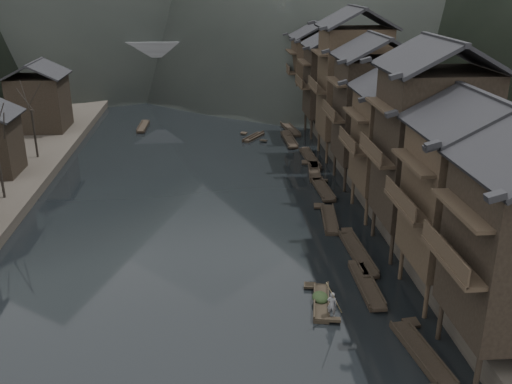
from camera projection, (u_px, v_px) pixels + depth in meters
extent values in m
plane|color=black|center=(194.00, 298.00, 37.19)|extent=(300.00, 300.00, 0.00)
cube|color=#2D2823|center=(461.00, 125.00, 76.75)|extent=(40.00, 200.00, 1.80)
cylinder|color=black|center=(477.00, 374.00, 28.10)|extent=(0.30, 0.30, 2.90)
cylinder|color=black|center=(440.00, 319.00, 32.57)|extent=(0.30, 0.30, 2.90)
cylinder|color=black|center=(487.00, 317.00, 32.78)|extent=(0.30, 0.30, 2.90)
cube|color=#2F251A|center=(453.00, 261.00, 28.47)|extent=(1.20, 5.70, 0.25)
cylinder|color=#2F251A|center=(426.00, 299.00, 34.62)|extent=(0.30, 0.30, 2.90)
cylinder|color=#2F251A|center=(401.00, 262.00, 39.09)|extent=(0.30, 0.30, 2.90)
cylinder|color=#2F251A|center=(470.00, 297.00, 34.83)|extent=(0.30, 0.30, 2.90)
cylinder|color=#2F251A|center=(440.00, 261.00, 39.30)|extent=(0.30, 0.30, 2.90)
cube|color=#2F251A|center=(471.00, 198.00, 35.11)|extent=(7.00, 6.00, 8.56)
cube|color=#2F251A|center=(407.00, 206.00, 34.96)|extent=(1.20, 5.70, 0.25)
cylinder|color=black|center=(392.00, 248.00, 41.14)|extent=(0.30, 0.30, 2.90)
cylinder|color=black|center=(374.00, 221.00, 45.62)|extent=(0.30, 0.30, 2.90)
cylinder|color=black|center=(429.00, 246.00, 41.35)|extent=(0.30, 0.30, 2.90)
cylinder|color=black|center=(407.00, 220.00, 45.82)|extent=(0.30, 0.30, 2.90)
cube|color=black|center=(432.00, 147.00, 41.19)|extent=(7.00, 6.00, 10.99)
cube|color=#2F251A|center=(377.00, 156.00, 41.09)|extent=(1.20, 5.70, 0.25)
cylinder|color=#2F251A|center=(366.00, 211.00, 47.67)|extent=(0.30, 0.30, 2.90)
cylinder|color=#2F251A|center=(353.00, 190.00, 52.14)|extent=(0.30, 0.30, 2.90)
cylinder|color=#2F251A|center=(399.00, 210.00, 47.87)|extent=(0.30, 0.30, 2.90)
cylinder|color=#2F251A|center=(382.00, 190.00, 52.34)|extent=(0.30, 0.30, 2.90)
cube|color=#2F251A|center=(399.00, 140.00, 48.23)|extent=(7.00, 6.00, 8.11)
cube|color=#2F251A|center=(353.00, 146.00, 48.07)|extent=(1.20, 5.70, 0.25)
cylinder|color=black|center=(345.00, 179.00, 55.12)|extent=(0.30, 0.30, 2.90)
cylinder|color=black|center=(335.00, 163.00, 59.59)|extent=(0.30, 0.30, 2.90)
cylinder|color=black|center=(373.00, 178.00, 55.32)|extent=(0.30, 0.30, 2.90)
cylinder|color=black|center=(360.00, 163.00, 59.80)|extent=(0.30, 0.30, 2.90)
cube|color=black|center=(374.00, 110.00, 55.38)|extent=(7.00, 6.00, 9.81)
cube|color=#2F251A|center=(334.00, 115.00, 55.25)|extent=(1.20, 5.70, 0.25)
cylinder|color=#2F251A|center=(327.00, 152.00, 63.50)|extent=(0.30, 0.30, 2.90)
cylinder|color=#2F251A|center=(319.00, 140.00, 67.97)|extent=(0.30, 0.30, 2.90)
cylinder|color=#2F251A|center=(351.00, 151.00, 63.71)|extent=(0.30, 0.30, 2.90)
cylinder|color=#2F251A|center=(342.00, 140.00, 68.18)|extent=(0.30, 0.30, 2.90)
cube|color=#2F251A|center=(353.00, 83.00, 63.40)|extent=(7.00, 6.00, 11.87)
cube|color=#2F251A|center=(317.00, 89.00, 63.31)|extent=(1.20, 5.70, 0.25)
cylinder|color=black|center=(311.00, 129.00, 72.82)|extent=(0.30, 0.30, 2.90)
cylinder|color=black|center=(305.00, 120.00, 77.29)|extent=(0.30, 0.30, 2.90)
cylinder|color=black|center=(333.00, 129.00, 73.02)|extent=(0.30, 0.30, 2.90)
cylinder|color=black|center=(325.00, 120.00, 77.50)|extent=(0.30, 0.30, 2.90)
cube|color=black|center=(334.00, 81.00, 73.27)|extent=(7.00, 6.00, 8.75)
cube|color=#2F251A|center=(303.00, 85.00, 73.12)|extent=(1.20, 5.70, 0.25)
cylinder|color=#2F251A|center=(298.00, 109.00, 84.00)|extent=(0.30, 0.30, 2.90)
cylinder|color=#2F251A|center=(293.00, 102.00, 88.47)|extent=(0.30, 0.30, 2.90)
cylinder|color=#2F251A|center=(316.00, 109.00, 84.20)|extent=(0.30, 0.30, 2.90)
cylinder|color=#2F251A|center=(311.00, 102.00, 88.67)|extent=(0.30, 0.30, 2.90)
cube|color=#2F251A|center=(317.00, 68.00, 84.48)|extent=(7.00, 6.00, 8.55)
cube|color=#2F251A|center=(290.00, 71.00, 84.33)|extent=(1.20, 5.70, 0.25)
cube|color=black|center=(39.00, 101.00, 73.15)|extent=(6.50, 6.50, 6.80)
cylinder|color=black|center=(4.00, 168.00, 50.51)|extent=(0.24, 0.24, 5.11)
cylinder|color=black|center=(42.00, 131.00, 61.97)|extent=(0.24, 0.24, 5.27)
cube|color=black|center=(422.00, 354.00, 31.46)|extent=(1.88, 6.15, 0.30)
cube|color=black|center=(422.00, 351.00, 31.40)|extent=(1.92, 6.03, 0.10)
cube|color=black|center=(411.00, 322.00, 34.13)|extent=(1.02, 0.86, 0.33)
cube|color=black|center=(366.00, 286.00, 38.39)|extent=(1.13, 6.07, 0.30)
cube|color=black|center=(366.00, 283.00, 38.33)|extent=(1.19, 5.95, 0.10)
cube|color=black|center=(356.00, 263.00, 41.05)|extent=(0.94, 0.75, 0.33)
cube|color=black|center=(379.00, 307.00, 35.63)|extent=(0.94, 0.75, 0.33)
cube|color=black|center=(357.00, 253.00, 42.93)|extent=(1.35, 7.62, 0.30)
cube|color=black|center=(357.00, 251.00, 42.87)|extent=(1.40, 7.47, 0.10)
cube|color=black|center=(348.00, 231.00, 46.28)|extent=(0.96, 0.96, 0.37)
cube|color=black|center=(368.00, 275.00, 39.48)|extent=(0.96, 0.96, 0.37)
cube|color=black|center=(329.00, 219.00, 48.83)|extent=(1.81, 6.16, 0.30)
cube|color=black|center=(329.00, 217.00, 48.76)|extent=(1.85, 6.04, 0.10)
cube|color=black|center=(319.00, 205.00, 51.45)|extent=(1.02, 0.85, 0.33)
cube|color=black|center=(341.00, 232.00, 46.11)|extent=(1.02, 0.85, 0.33)
cube|color=black|center=(323.00, 190.00, 55.60)|extent=(1.37, 6.30, 0.30)
cube|color=black|center=(323.00, 188.00, 55.53)|extent=(1.42, 6.17, 0.10)
cube|color=black|center=(318.00, 178.00, 58.35)|extent=(0.97, 0.81, 0.33)
cube|color=black|center=(327.00, 200.00, 52.74)|extent=(0.97, 0.81, 0.33)
cube|color=black|center=(314.00, 171.00, 60.74)|extent=(1.92, 6.43, 0.30)
cube|color=black|center=(314.00, 170.00, 60.68)|extent=(1.96, 6.31, 0.10)
cube|color=black|center=(306.00, 162.00, 63.47)|extent=(1.03, 0.90, 0.33)
cube|color=black|center=(323.00, 180.00, 57.91)|extent=(1.03, 0.90, 0.33)
cube|color=black|center=(310.00, 159.00, 64.92)|extent=(1.33, 7.51, 0.30)
cube|color=black|center=(310.00, 157.00, 64.85)|extent=(1.38, 7.36, 0.10)
cube|color=black|center=(306.00, 149.00, 68.22)|extent=(0.96, 0.94, 0.36)
cube|color=black|center=(315.00, 168.00, 61.52)|extent=(0.96, 0.94, 0.36)
cube|color=black|center=(289.00, 140.00, 72.38)|extent=(1.34, 7.35, 0.30)
cube|color=black|center=(289.00, 139.00, 72.32)|extent=(1.39, 7.21, 0.10)
cube|color=black|center=(286.00, 132.00, 75.61)|extent=(0.96, 0.93, 0.36)
cube|color=black|center=(292.00, 147.00, 69.05)|extent=(0.96, 0.93, 0.36)
cube|color=black|center=(290.00, 129.00, 77.44)|extent=(2.02, 7.29, 0.30)
cube|color=black|center=(290.00, 128.00, 77.37)|extent=(2.05, 7.16, 0.10)
cube|color=black|center=(290.00, 122.00, 80.62)|extent=(1.04, 1.00, 0.36)
cube|color=black|center=(290.00, 135.00, 74.16)|extent=(1.04, 1.00, 0.36)
cube|color=black|center=(281.00, 118.00, 83.63)|extent=(1.85, 6.47, 0.30)
cube|color=black|center=(281.00, 117.00, 83.56)|extent=(1.89, 6.35, 0.10)
cube|color=black|center=(276.00, 112.00, 86.38)|extent=(1.02, 0.89, 0.34)
cube|color=black|center=(286.00, 122.00, 80.77)|extent=(1.02, 0.89, 0.34)
cube|color=black|center=(253.00, 137.00, 73.60)|extent=(3.21, 4.36, 0.30)
cube|color=black|center=(253.00, 136.00, 73.54)|extent=(3.20, 4.31, 0.10)
cube|color=black|center=(244.00, 133.00, 75.19)|extent=(1.02, 0.93, 0.29)
cube|color=black|center=(263.00, 140.00, 71.92)|extent=(1.02, 0.93, 0.29)
cube|color=black|center=(143.00, 127.00, 78.67)|extent=(1.19, 6.01, 0.30)
cube|color=black|center=(143.00, 126.00, 78.61)|extent=(1.24, 5.89, 0.10)
cube|color=black|center=(145.00, 121.00, 81.29)|extent=(0.87, 0.77, 0.33)
cube|color=black|center=(142.00, 131.00, 75.96)|extent=(0.87, 0.77, 0.33)
cube|color=#4C4C4F|center=(201.00, 50.00, 101.71)|extent=(40.00, 6.00, 1.60)
cube|color=#4C4C4F|center=(201.00, 45.00, 98.73)|extent=(40.00, 0.50, 1.00)
cube|color=#4C4C4F|center=(201.00, 41.00, 103.76)|extent=(40.00, 0.50, 1.00)
cube|color=#4C4C4F|center=(124.00, 74.00, 102.08)|extent=(3.20, 6.00, 6.40)
cube|color=#4C4C4F|center=(177.00, 73.00, 102.79)|extent=(3.20, 6.00, 6.40)
cube|color=#4C4C4F|center=(227.00, 73.00, 103.47)|extent=(3.20, 6.00, 6.40)
cube|color=#4C4C4F|center=(279.00, 72.00, 104.17)|extent=(3.20, 6.00, 6.40)
cube|color=black|center=(321.00, 303.00, 36.40)|extent=(1.73, 4.48, 0.30)
cube|color=black|center=(321.00, 300.00, 36.33)|extent=(1.76, 4.40, 0.10)
cube|color=black|center=(310.00, 285.00, 38.24)|extent=(0.90, 0.69, 0.29)
cube|color=black|center=(334.00, 319.00, 34.45)|extent=(0.90, 0.69, 0.29)
ellipsoid|color=black|center=(320.00, 293.00, 36.38)|extent=(1.05, 1.37, 0.63)
imported|color=slate|center=(332.00, 301.00, 34.50)|extent=(0.71, 0.60, 1.65)
cylinder|color=#8C7A51|center=(337.00, 263.00, 33.61)|extent=(1.65, 1.72, 3.46)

